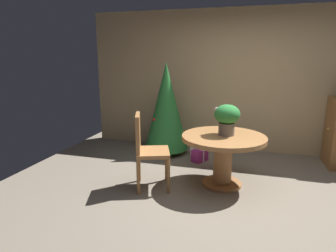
# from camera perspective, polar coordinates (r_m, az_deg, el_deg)

# --- Properties ---
(ground_plane) EXTENTS (6.60, 6.60, 0.00)m
(ground_plane) POSITION_cam_1_polar(r_m,az_deg,el_deg) (3.79, 13.22, -14.40)
(ground_plane) COLOR #756B5B
(back_wall_panel) EXTENTS (6.00, 0.10, 2.60)m
(back_wall_panel) POSITION_cam_1_polar(r_m,az_deg,el_deg) (5.58, 15.19, 8.36)
(back_wall_panel) COLOR tan
(back_wall_panel) RESTS_ON ground_plane
(round_dining_table) EXTENTS (1.13, 1.13, 0.71)m
(round_dining_table) POSITION_cam_1_polar(r_m,az_deg,el_deg) (4.04, 10.78, -4.54)
(round_dining_table) COLOR #9E6B3D
(round_dining_table) RESTS_ON ground_plane
(flower_vase) EXTENTS (0.35, 0.34, 0.42)m
(flower_vase) POSITION_cam_1_polar(r_m,az_deg,el_deg) (3.97, 11.46, 1.75)
(flower_vase) COLOR #665B51
(flower_vase) RESTS_ON round_dining_table
(wooden_chair_left) EXTENTS (0.56, 0.58, 1.02)m
(wooden_chair_left) POSITION_cam_1_polar(r_m,az_deg,el_deg) (3.89, -4.22, -4.10)
(wooden_chair_left) COLOR #9E6B3D
(wooden_chair_left) RESTS_ON ground_plane
(holiday_tree) EXTENTS (0.79, 0.79, 1.66)m
(holiday_tree) POSITION_cam_1_polar(r_m,az_deg,el_deg) (5.24, -0.35, 3.84)
(holiday_tree) COLOR brown
(holiday_tree) RESTS_ON ground_plane
(gift_box_cream) EXTENTS (0.23, 0.18, 0.23)m
(gift_box_cream) POSITION_cam_1_polar(r_m,az_deg,el_deg) (5.29, 5.69, -4.62)
(gift_box_cream) COLOR silver
(gift_box_cream) RESTS_ON ground_plane
(gift_box_purple) EXTENTS (0.28, 0.32, 0.21)m
(gift_box_purple) POSITION_cam_1_polar(r_m,az_deg,el_deg) (5.03, 6.24, -5.74)
(gift_box_purple) COLOR #9E287A
(gift_box_purple) RESTS_ON ground_plane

